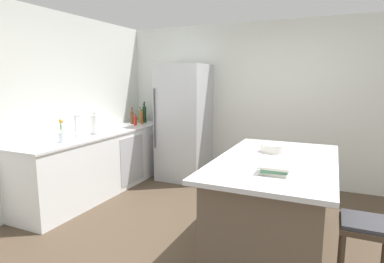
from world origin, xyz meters
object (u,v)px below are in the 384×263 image
refrigerator (184,122)px  olive_oil_bottle (140,117)px  sink_faucet (76,125)px  paper_towel_roll (95,125)px  gin_bottle (144,115)px  mixing_bowl (273,148)px  cookbook_stack (274,170)px  syrup_bottle (132,117)px  vinegar_bottle (142,118)px  bar_stool (365,237)px  wine_bottle (144,114)px  hot_sauce_bottle (135,121)px  flower_vase (62,135)px  kitchen_island (274,204)px

refrigerator → olive_oil_bottle: refrigerator is taller
sink_faucet → paper_towel_roll: paper_towel_roll is taller
gin_bottle → mixing_bowl: 3.10m
refrigerator → cookbook_stack: 2.91m
syrup_bottle → mixing_bowl: size_ratio=1.12×
vinegar_bottle → refrigerator: bearing=8.2°
bar_stool → wine_bottle: size_ratio=1.81×
refrigerator → vinegar_bottle: refrigerator is taller
refrigerator → wine_bottle: (-0.83, 0.08, 0.10)m
olive_oil_bottle → mixing_bowl: 2.96m
bar_stool → refrigerator: bearing=138.1°
hot_sauce_bottle → bar_stool: bearing=-30.9°
wine_bottle → vinegar_bottle: (0.06, -0.19, -0.05)m
refrigerator → paper_towel_roll: (-0.82, -1.26, 0.08)m
bar_stool → cookbook_stack: cookbook_stack is taller
refrigerator → syrup_bottle: size_ratio=6.65×
cookbook_stack → vinegar_bottle: bearing=141.6°
olive_oil_bottle → wine_bottle: bearing=71.1°
refrigerator → wine_bottle: 0.84m
flower_vase → kitchen_island: bearing=4.4°
wine_bottle → syrup_bottle: wine_bottle is taller
sink_faucet → hot_sauce_bottle: sink_faucet is taller
kitchen_island → wine_bottle: (-2.66, 1.80, 0.60)m
olive_oil_bottle → sink_faucet: bearing=-91.1°
bar_stool → gin_bottle: size_ratio=2.07×
refrigerator → bar_stool: refrigerator is taller
refrigerator → olive_oil_bottle: (-0.87, -0.02, 0.06)m
gin_bottle → refrigerator: bearing=-10.9°
sink_faucet → cookbook_stack: bearing=-13.7°
kitchen_island → olive_oil_bottle: 3.23m
flower_vase → olive_oil_bottle: (-0.10, 1.91, 0.02)m
bar_stool → flower_vase: size_ratio=2.34×
sink_faucet → syrup_bottle: size_ratio=1.03×
gin_bottle → vinegar_bottle: size_ratio=1.29×
vinegar_bottle → kitchen_island: bearing=-31.8°
wine_bottle → vinegar_bottle: bearing=-71.8°
syrup_bottle → hot_sauce_bottle: bearing=-35.7°
refrigerator → mixing_bowl: bearing=-39.1°
kitchen_island → bar_stool: size_ratio=2.80×
refrigerator → syrup_bottle: 0.94m
syrup_bottle → hot_sauce_bottle: syrup_bottle is taller
bar_stool → olive_oil_bottle: (-3.44, 2.29, 0.47)m
gin_bottle → olive_oil_bottle: gin_bottle is taller
sink_faucet → gin_bottle: size_ratio=0.91×
gin_bottle → bar_stool: bearing=-35.4°
paper_towel_roll → olive_oil_bottle: size_ratio=1.09×
syrup_bottle → sink_faucet: bearing=-89.2°
flower_vase → cookbook_stack: flower_vase is taller
flower_vase → olive_oil_bottle: flower_vase is taller
bar_stool → wine_bottle: (-3.41, 2.38, 0.51)m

